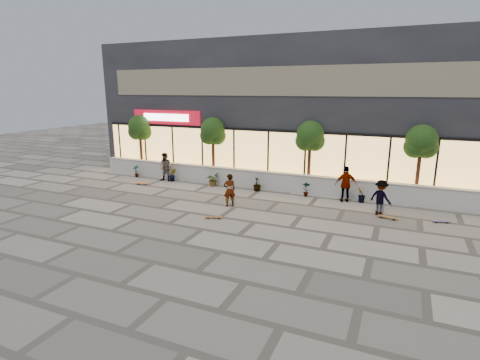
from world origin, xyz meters
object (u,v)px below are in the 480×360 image
at_px(skater_right_far, 381,198).
at_px(skateboard_right_near, 388,217).
at_px(tree_west, 140,129).
at_px(skater_center, 229,190).
at_px(tree_mideast, 310,138).
at_px(tree_east, 421,143).
at_px(skateboard_left, 142,183).
at_px(skateboard_right_far, 441,221).
at_px(skater_left, 166,167).
at_px(tree_midwest, 213,133).
at_px(skater_right_near, 346,184).
at_px(skateboard_center, 214,217).

xyz_separation_m(skater_right_far, skateboard_right_near, (0.37, -0.42, -0.73)).
height_order(tree_west, skateboard_right_near, tree_west).
distance_m(tree_west, skater_center, 9.98).
xyz_separation_m(tree_mideast, tree_east, (5.50, 0.00, 0.00)).
height_order(skater_center, skateboard_left, skater_center).
bearing_deg(skateboard_right_near, skateboard_right_far, 21.14).
distance_m(skater_center, skater_left, 6.50).
xyz_separation_m(tree_west, skater_center, (8.68, -4.41, -2.18)).
relative_size(tree_west, tree_mideast, 1.00).
relative_size(tree_mideast, tree_east, 1.00).
bearing_deg(tree_mideast, tree_east, 0.00).
relative_size(tree_midwest, skater_right_near, 2.13).
height_order(tree_midwest, skater_right_near, tree_midwest).
bearing_deg(skater_right_near, skateboard_left, -13.88).
bearing_deg(skateboard_center, skater_right_near, 26.34).
bearing_deg(tree_midwest, tree_east, 0.00).
relative_size(tree_mideast, skater_right_far, 2.40).
bearing_deg(skater_left, skateboard_center, -44.12).
bearing_deg(skater_right_near, skater_center, 10.41).
xyz_separation_m(skateboard_left, skateboard_right_near, (13.79, -0.58, -0.00)).
relative_size(tree_west, skateboard_right_far, 5.14).
bearing_deg(tree_east, skater_center, -152.09).
bearing_deg(skateboard_center, tree_west, 125.42).
xyz_separation_m(skater_center, skateboard_right_near, (7.19, 1.12, -0.72)).
height_order(tree_west, skater_center, tree_west).
relative_size(tree_mideast, skateboard_center, 4.86).
height_order(tree_west, skateboard_right_far, tree_west).
relative_size(skater_left, skater_right_far, 1.09).
relative_size(tree_east, skater_right_far, 2.40).
bearing_deg(skater_center, tree_midwest, -93.05).
bearing_deg(skater_left, tree_east, 1.55).
xyz_separation_m(tree_midwest, skater_right_far, (10.00, -2.87, -2.17)).
height_order(tree_midwest, skater_left, tree_midwest).
height_order(skater_center, skateboard_right_far, skater_center).
height_order(tree_mideast, skater_left, tree_mideast).
height_order(tree_west, tree_midwest, same).
distance_m(tree_east, skater_right_near, 4.10).
xyz_separation_m(tree_west, tree_mideast, (11.50, 0.00, 0.00)).
distance_m(skater_center, skateboard_center, 2.08).
distance_m(tree_mideast, skateboard_right_far, 7.70).
xyz_separation_m(tree_midwest, skater_center, (3.18, -4.41, -2.18)).
height_order(tree_mideast, tree_east, same).
bearing_deg(skateboard_left, skateboard_right_near, -10.16).
bearing_deg(skater_center, skater_left, -66.41).
bearing_deg(tree_east, tree_midwest, 180.00).
relative_size(tree_west, skateboard_center, 4.86).
relative_size(tree_east, skater_right_near, 2.13).
relative_size(tree_mideast, skateboard_right_near, 4.52).
bearing_deg(skateboard_left, skater_center, -22.20).
bearing_deg(skateboard_center, skateboard_right_near, 4.69).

